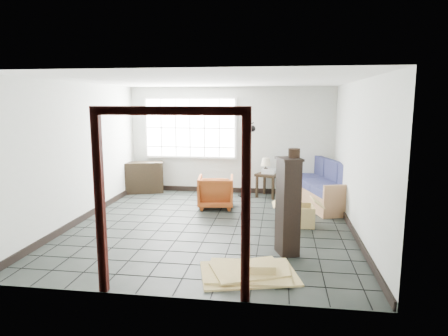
# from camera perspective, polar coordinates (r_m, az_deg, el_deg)

# --- Properties ---
(ground) EXTENTS (5.50, 5.50, 0.00)m
(ground) POSITION_cam_1_polar(r_m,az_deg,el_deg) (7.40, -1.73, -8.19)
(ground) COLOR black
(ground) RESTS_ON ground
(room_shell) EXTENTS (5.02, 5.52, 2.61)m
(room_shell) POSITION_cam_1_polar(r_m,az_deg,el_deg) (7.10, -1.76, 4.89)
(room_shell) COLOR silver
(room_shell) RESTS_ON ground
(window_panel) EXTENTS (2.32, 0.08, 1.52)m
(window_panel) POSITION_cam_1_polar(r_m,az_deg,el_deg) (9.92, -4.84, 5.72)
(window_panel) COLOR silver
(window_panel) RESTS_ON ground
(doorway_trim) EXTENTS (1.80, 0.08, 2.20)m
(doorway_trim) POSITION_cam_1_polar(r_m,az_deg,el_deg) (4.50, -7.67, -1.73)
(doorway_trim) COLOR #350F0C
(doorway_trim) RESTS_ON ground
(futon_sofa) EXTENTS (1.46, 2.32, 0.97)m
(futon_sofa) POSITION_cam_1_polar(r_m,az_deg,el_deg) (9.08, 14.04, -2.86)
(futon_sofa) COLOR olive
(futon_sofa) RESTS_ON ground
(armchair) EXTENTS (0.81, 0.77, 0.76)m
(armchair) POSITION_cam_1_polar(r_m,az_deg,el_deg) (8.54, -1.18, -3.15)
(armchair) COLOR #915115
(armchair) RESTS_ON ground
(side_table) EXTENTS (0.68, 0.68, 0.57)m
(side_table) POSITION_cam_1_polar(r_m,az_deg,el_deg) (9.52, 6.41, -1.35)
(side_table) COLOR black
(side_table) RESTS_ON ground
(table_lamp) EXTENTS (0.29, 0.29, 0.36)m
(table_lamp) POSITION_cam_1_polar(r_m,az_deg,el_deg) (9.46, 6.01, 0.76)
(table_lamp) COLOR black
(table_lamp) RESTS_ON side_table
(projector) EXTENTS (0.34, 0.29, 0.11)m
(projector) POSITION_cam_1_polar(r_m,az_deg,el_deg) (9.47, 6.40, -0.44)
(projector) COLOR silver
(projector) RESTS_ON side_table
(floor_lamp) EXTENTS (0.47, 0.44, 1.78)m
(floor_lamp) POSITION_cam_1_polar(r_m,az_deg,el_deg) (9.38, 3.42, 1.53)
(floor_lamp) COLOR black
(floor_lamp) RESTS_ON ground
(console_shelf) EXTENTS (1.06, 0.67, 0.77)m
(console_shelf) POSITION_cam_1_polar(r_m,az_deg,el_deg) (10.11, -11.50, -1.32)
(console_shelf) COLOR black
(console_shelf) RESTS_ON ground
(tall_shelf) EXTENTS (0.42, 0.47, 1.45)m
(tall_shelf) POSITION_cam_1_polar(r_m,az_deg,el_deg) (5.96, 9.12, -5.33)
(tall_shelf) COLOR black
(tall_shelf) RESTS_ON ground
(pot) EXTENTS (0.20, 0.20, 0.13)m
(pot) POSITION_cam_1_polar(r_m,az_deg,el_deg) (5.87, 9.98, 2.13)
(pot) COLOR black
(pot) RESTS_ON tall_shelf
(open_box) EXTENTS (0.95, 0.51, 0.52)m
(open_box) POSITION_cam_1_polar(r_m,az_deg,el_deg) (7.47, 10.45, -6.67)
(open_box) COLOR tan
(open_box) RESTS_ON ground
(cardboard_pile) EXTENTS (1.41, 1.15, 0.18)m
(cardboard_pile) POSITION_cam_1_polar(r_m,az_deg,el_deg) (5.42, 3.79, -14.48)
(cardboard_pile) COLOR tan
(cardboard_pile) RESTS_ON ground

